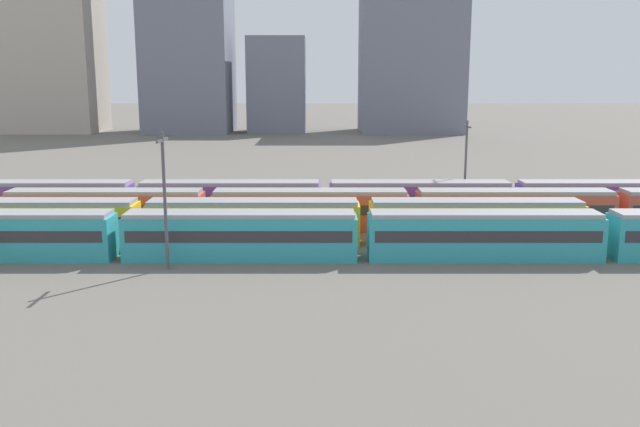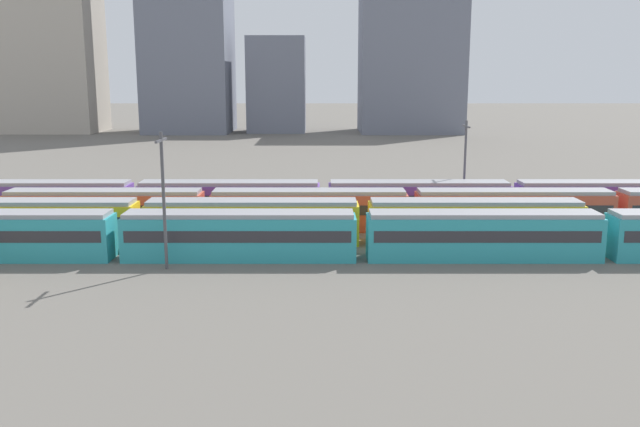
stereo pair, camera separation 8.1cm
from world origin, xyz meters
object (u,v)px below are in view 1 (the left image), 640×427
object	(u,v)px
train_track_0	(606,235)
train_track_2	(515,209)
catenary_pole_2	(165,194)
train_track_1	(254,221)
train_track_3	(514,199)
catenary_pole_1	(466,162)

from	to	relation	value
train_track_0	train_track_2	xyz separation A→B (m)	(-4.21, 10.40, 0.00)
train_track_2	catenary_pole_2	bearing A→B (deg)	-155.70
train_track_0	train_track_1	world-z (taller)	same
train_track_1	train_track_3	size ratio (longest dim) A/B	0.50
train_track_1	train_track_0	bearing A→B (deg)	-10.57
train_track_0	catenary_pole_2	size ratio (longest dim) A/B	11.12
train_track_1	catenary_pole_1	world-z (taller)	catenary_pole_1
train_track_0	train_track_3	size ratio (longest dim) A/B	1.00
train_track_0	train_track_2	distance (m)	11.22
train_track_3	catenary_pole_1	xyz separation A→B (m)	(-4.31, 3.12, 3.42)
train_track_0	train_track_1	bearing A→B (deg)	169.43
train_track_2	catenary_pole_1	bearing A→B (deg)	109.20
train_track_3	train_track_2	bearing A→B (deg)	-105.18
train_track_0	catenary_pole_1	xyz separation A→B (m)	(-7.11, 18.72, 3.42)
train_track_0	train_track_1	distance (m)	28.34
catenary_pole_2	train_track_1	bearing A→B (deg)	54.97
train_track_3	train_track_1	bearing A→B (deg)	-157.46
train_track_1	train_track_2	xyz separation A→B (m)	(23.65, 5.20, 0.00)
train_track_2	train_track_1	bearing A→B (deg)	-167.60
train_track_0	train_track_3	distance (m)	15.85
train_track_2	train_track_3	size ratio (longest dim) A/B	0.83
train_track_2	train_track_3	world-z (taller)	same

